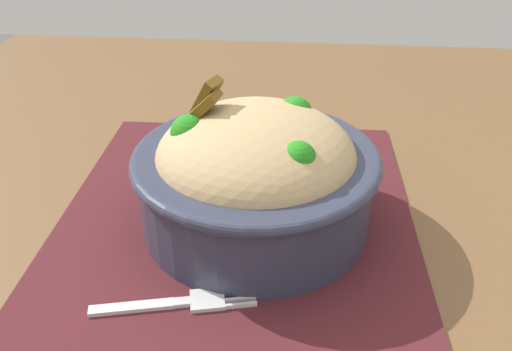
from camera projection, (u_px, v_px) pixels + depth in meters
The scene contains 4 objects.
table at pixel (237, 282), 0.53m from camera, with size 1.10×0.96×0.78m.
placemat at pixel (228, 244), 0.47m from camera, with size 0.46×0.33×0.00m, color #47191E.
bowl at pixel (256, 172), 0.47m from camera, with size 0.22×0.22×0.13m.
fork at pixel (182, 302), 0.40m from camera, with size 0.04×0.13×0.00m.
Camera 1 is at (0.39, 0.05, 1.08)m, focal length 37.45 mm.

